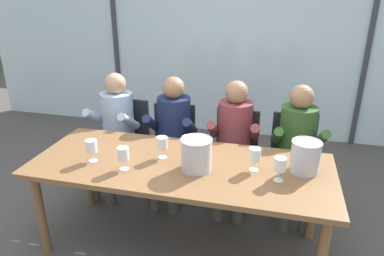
{
  "coord_description": "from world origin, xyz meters",
  "views": [
    {
      "loc": [
        0.67,
        -2.29,
        2.01
      ],
      "look_at": [
        0.0,
        0.35,
        0.9
      ],
      "focal_mm": 33.25,
      "sensor_mm": 36.0,
      "label": 1
    }
  ],
  "objects": [
    {
      "name": "ice_bucket_primary",
      "position": [
        0.89,
        0.1,
        0.87
      ],
      "size": [
        0.21,
        0.21,
        0.24
      ],
      "color": "#B7B7BC",
      "rests_on": "dining_table"
    },
    {
      "name": "chair_center",
      "position": [
        0.3,
        0.85,
        0.52
      ],
      "size": [
        0.49,
        0.49,
        0.89
      ],
      "rotation": [
        0.0,
        0.0,
        -0.12
      ],
      "color": "#232328",
      "rests_on": "ground"
    },
    {
      "name": "person_maroon_top",
      "position": [
        0.3,
        0.72,
        0.69
      ],
      "size": [
        0.48,
        0.62,
        1.21
      ],
      "rotation": [
        0.0,
        0.0,
        0.05
      ],
      "color": "brown",
      "rests_on": "ground"
    },
    {
      "name": "person_olive_shirt",
      "position": [
        0.87,
        0.72,
        0.69
      ],
      "size": [
        0.49,
        0.63,
        1.21
      ],
      "rotation": [
        0.0,
        0.0,
        0.1
      ],
      "color": "#2D5123",
      "rests_on": "ground"
    },
    {
      "name": "dining_table",
      "position": [
        0.0,
        0.0,
        0.68
      ],
      "size": [
        2.26,
        0.9,
        0.75
      ],
      "color": "brown",
      "rests_on": "ground"
    },
    {
      "name": "window_mullion_left",
      "position": [
        -1.68,
        2.5,
        1.3
      ],
      "size": [
        0.06,
        0.06,
        2.6
      ],
      "primitive_type": "cube",
      "color": "#38383D",
      "rests_on": "ground"
    },
    {
      "name": "hillside_vineyard",
      "position": [
        0.0,
        6.91,
        0.95
      ],
      "size": [
        13.46,
        2.4,
        1.89
      ],
      "primitive_type": "cube",
      "color": "#386633",
      "rests_on": "ground"
    },
    {
      "name": "person_navy_polo",
      "position": [
        -0.29,
        0.72,
        0.69
      ],
      "size": [
        0.47,
        0.61,
        1.21
      ],
      "rotation": [
        0.0,
        0.0,
        0.02
      ],
      "color": "#192347",
      "rests_on": "ground"
    },
    {
      "name": "chair_right_of_center",
      "position": [
        0.86,
        0.88,
        0.52
      ],
      "size": [
        0.5,
        0.5,
        0.89
      ],
      "rotation": [
        0.0,
        0.0,
        0.14
      ],
      "color": "#232328",
      "rests_on": "ground"
    },
    {
      "name": "chair_near_curtain",
      "position": [
        -0.85,
        0.89,
        0.52
      ],
      "size": [
        0.46,
        0.46,
        0.89
      ],
      "rotation": [
        0.0,
        0.0,
        -0.05
      ],
      "color": "#232328",
      "rests_on": "ground"
    },
    {
      "name": "ground",
      "position": [
        0.0,
        1.0,
        0.0
      ],
      "size": [
        14.0,
        14.0,
        0.0
      ],
      "primitive_type": "plane",
      "color": "#4C4742"
    },
    {
      "name": "window_mullion_right",
      "position": [
        1.68,
        2.5,
        1.3
      ],
      "size": [
        0.06,
        0.06,
        2.6
      ],
      "primitive_type": "cube",
      "color": "#38383D",
      "rests_on": "ground"
    },
    {
      "name": "wine_glass_by_right_taster",
      "position": [
        -0.66,
        -0.13,
        0.87
      ],
      "size": [
        0.08,
        0.08,
        0.17
      ],
      "color": "silver",
      "rests_on": "dining_table"
    },
    {
      "name": "ice_bucket_secondary",
      "position": [
        0.13,
        -0.06,
        0.88
      ],
      "size": [
        0.23,
        0.23,
        0.24
      ],
      "color": "#B7B7BC",
      "rests_on": "dining_table"
    },
    {
      "name": "wine_glass_center_pour",
      "position": [
        0.72,
        -0.08,
        0.87
      ],
      "size": [
        0.08,
        0.08,
        0.17
      ],
      "color": "silver",
      "rests_on": "dining_table"
    },
    {
      "name": "wine_glass_near_bucket",
      "position": [
        0.55,
        0.03,
        0.87
      ],
      "size": [
        0.08,
        0.08,
        0.17
      ],
      "color": "silver",
      "rests_on": "dining_table"
    },
    {
      "name": "chair_left_of_center",
      "position": [
        -0.33,
        0.85,
        0.52
      ],
      "size": [
        0.47,
        0.47,
        0.89
      ],
      "rotation": [
        0.0,
        0.0,
        0.07
      ],
      "color": "#232328",
      "rests_on": "ground"
    },
    {
      "name": "wine_glass_spare_empty",
      "position": [
        -0.37,
        -0.19,
        0.87
      ],
      "size": [
        0.08,
        0.08,
        0.17
      ],
      "color": "silver",
      "rests_on": "dining_table"
    },
    {
      "name": "person_pale_blue_shirt",
      "position": [
        -0.9,
        0.72,
        0.69
      ],
      "size": [
        0.48,
        0.63,
        1.21
      ],
      "rotation": [
        0.0,
        0.0,
        -0.08
      ],
      "color": "#9EB2D1",
      "rests_on": "ground"
    },
    {
      "name": "wine_glass_by_left_taster",
      "position": [
        -0.16,
        0.06,
        0.87
      ],
      "size": [
        0.08,
        0.08,
        0.17
      ],
      "color": "silver",
      "rests_on": "dining_table"
    },
    {
      "name": "window_glass_panel",
      "position": [
        0.0,
        2.52,
        1.3
      ],
      "size": [
        7.46,
        0.03,
        2.6
      ],
      "primitive_type": "cube",
      "color": "silver",
      "rests_on": "ground"
    }
  ]
}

